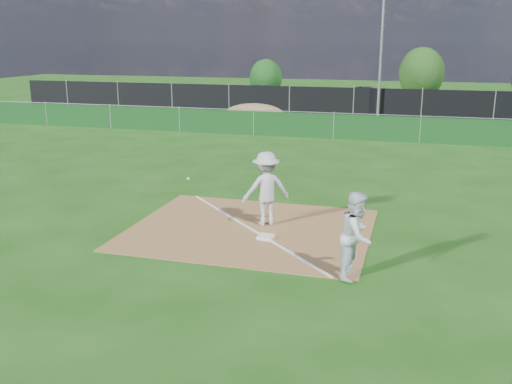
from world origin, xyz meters
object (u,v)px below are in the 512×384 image
at_px(light_pole, 381,50).
at_px(car_mid, 372,99).
at_px(car_right, 466,102).
at_px(tree_mid, 421,73).
at_px(tree_left, 266,78).
at_px(play_at_first, 266,189).
at_px(runner, 357,235).
at_px(car_left, 265,95).
at_px(first_base, 266,237).

xyz_separation_m(light_pole, car_mid, (-0.77, 4.49, -3.25)).
bearing_deg(car_right, tree_mid, 13.86).
bearing_deg(tree_left, play_at_first, -74.88).
height_order(car_right, tree_mid, tree_mid).
xyz_separation_m(runner, car_left, (-9.52, 28.12, -0.08)).
distance_m(car_left, tree_left, 6.30).
relative_size(first_base, car_left, 0.08).
height_order(first_base, car_right, car_right).
distance_m(runner, car_right, 28.63).
distance_m(light_pole, car_mid, 5.59).
bearing_deg(tree_mid, first_base, -95.48).
bearing_deg(light_pole, runner, -86.65).
xyz_separation_m(first_base, play_at_first, (-0.28, 1.04, 0.92)).
bearing_deg(runner, play_at_first, 54.56).
height_order(play_at_first, car_right, play_at_first).
relative_size(first_base, play_at_first, 0.13).
height_order(runner, car_mid, runner).
xyz_separation_m(play_at_first, car_mid, (0.44, 25.73, -0.23)).
bearing_deg(car_right, tree_left, 60.90).
height_order(car_mid, car_right, car_mid).
distance_m(runner, tree_mid, 35.69).
relative_size(first_base, car_right, 0.08).
distance_m(car_right, tree_mid, 7.97).
bearing_deg(car_right, light_pole, 122.06).
xyz_separation_m(car_right, tree_mid, (-2.91, 7.29, 1.39)).
relative_size(car_left, tree_mid, 1.17).
distance_m(runner, car_left, 29.69).
relative_size(light_pole, car_left, 1.68).
bearing_deg(runner, car_mid, 15.11).
bearing_deg(car_left, car_right, -74.90).
xyz_separation_m(play_at_first, car_left, (-6.90, 25.39, -0.16)).
relative_size(runner, car_mid, 0.40).
distance_m(play_at_first, runner, 3.78).
xyz_separation_m(play_at_first, car_right, (6.46, 25.64, -0.28)).
relative_size(car_mid, car_right, 0.95).
relative_size(car_left, car_right, 1.00).
distance_m(light_pole, tree_mid, 12.07).
bearing_deg(tree_left, car_right, -21.17).
distance_m(first_base, tree_left, 33.68).
relative_size(first_base, car_mid, 0.08).
xyz_separation_m(car_left, tree_mid, (10.44, 7.54, 1.27)).
relative_size(car_left, tree_left, 1.54).
height_order(play_at_first, car_left, play_at_first).
bearing_deg(light_pole, car_left, 152.95).
bearing_deg(car_right, car_mid, 81.22).
height_order(runner, tree_mid, tree_mid).
bearing_deg(car_right, car_left, 83.16).
height_order(light_pole, runner, light_pole).
xyz_separation_m(light_pole, tree_left, (-9.71, 10.19, -2.41)).
bearing_deg(car_left, first_base, -150.80).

